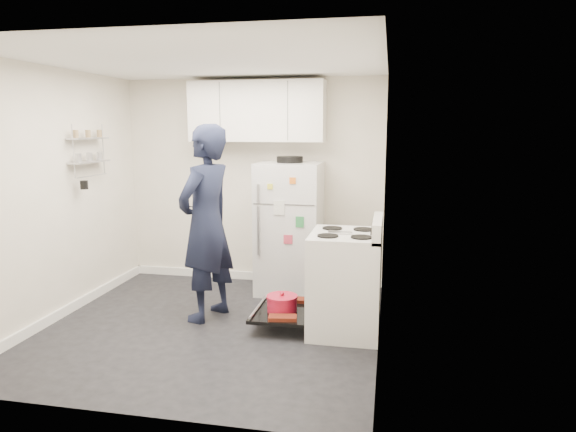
% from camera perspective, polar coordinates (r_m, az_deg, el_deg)
% --- Properties ---
extents(room, '(3.21, 3.21, 2.51)m').
position_cam_1_polar(room, '(4.89, -8.98, 1.38)').
color(room, black).
rests_on(room, ground).
extents(electric_range, '(0.66, 0.76, 1.10)m').
position_cam_1_polar(electric_range, '(4.90, 6.24, -7.43)').
color(electric_range, silver).
rests_on(electric_range, ground).
extents(open_oven_door, '(0.55, 0.70, 0.23)m').
position_cam_1_polar(open_oven_door, '(5.05, -0.60, -10.12)').
color(open_oven_door, black).
rests_on(open_oven_door, ground).
extents(refrigerator, '(0.72, 0.74, 1.59)m').
position_cam_1_polar(refrigerator, '(5.98, 0.20, -1.26)').
color(refrigerator, silver).
rests_on(refrigerator, ground).
extents(upper_cabinets, '(1.60, 0.33, 0.70)m').
position_cam_1_polar(upper_cabinets, '(6.14, -3.47, 11.52)').
color(upper_cabinets, silver).
rests_on(upper_cabinets, room).
extents(wall_shelf_rack, '(0.14, 0.60, 0.61)m').
position_cam_1_polar(wall_shelf_rack, '(5.93, -21.28, 6.84)').
color(wall_shelf_rack, '#B2B2B7').
rests_on(wall_shelf_rack, room).
extents(person, '(0.67, 0.82, 1.95)m').
position_cam_1_polar(person, '(5.15, -9.08, -0.82)').
color(person, black).
rests_on(person, ground).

